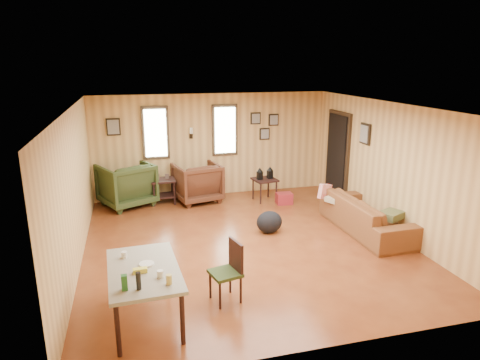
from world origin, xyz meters
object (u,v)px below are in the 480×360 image
object	(u,v)px
sofa	(367,209)
recliner_brown	(197,180)
side_table	(265,178)
recliner_green	(126,182)
end_table	(163,187)
dining_table	(144,274)

from	to	relation	value
sofa	recliner_brown	distance (m)	3.81
recliner_brown	side_table	size ratio (longest dim) A/B	1.23
sofa	recliner_green	bearing A→B (deg)	57.31
end_table	recliner_brown	bearing A→B (deg)	-4.08
sofa	end_table	bearing A→B (deg)	52.22
sofa	dining_table	xyz separation A→B (m)	(-4.16, -1.92, 0.21)
sofa	side_table	world-z (taller)	sofa
recliner_brown	dining_table	bearing A→B (deg)	60.94
recliner_green	side_table	size ratio (longest dim) A/B	1.33
side_table	dining_table	size ratio (longest dim) A/B	0.56
end_table	side_table	size ratio (longest dim) A/B	0.86
recliner_green	dining_table	distance (m)	4.60
sofa	dining_table	bearing A→B (deg)	113.67
sofa	recliner_brown	world-z (taller)	recliner_brown
recliner_green	side_table	xyz separation A→B (m)	(3.06, -0.44, 0.01)
end_table	dining_table	bearing A→B (deg)	-97.45
recliner_brown	end_table	xyz separation A→B (m)	(-0.77, 0.05, -0.11)
side_table	dining_table	bearing A→B (deg)	-124.58
sofa	end_table	xyz separation A→B (m)	(-3.56, 2.65, -0.05)
recliner_green	side_table	bearing A→B (deg)	146.07
end_table	sofa	bearing A→B (deg)	-36.69
recliner_green	end_table	world-z (taller)	recliner_green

